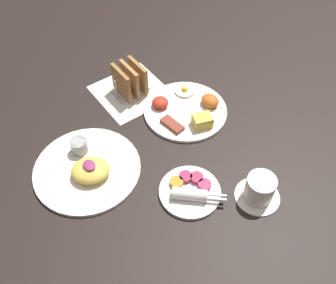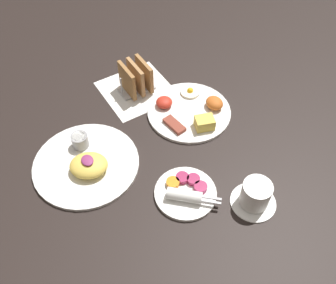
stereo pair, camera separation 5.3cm
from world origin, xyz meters
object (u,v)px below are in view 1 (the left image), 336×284
at_px(coffee_cup, 259,189).
at_px(toast_rack, 130,80).
at_px(plate_foreground, 87,168).
at_px(plate_condiments, 190,191).
at_px(plate_breakfast, 187,109).

bearing_deg(coffee_cup, toast_rack, -174.81).
distance_m(plate_foreground, coffee_cup, 0.47).
height_order(plate_condiments, plate_foreground, plate_foreground).
height_order(plate_condiments, toast_rack, toast_rack).
height_order(plate_breakfast, plate_foreground, plate_foreground).
distance_m(plate_breakfast, coffee_cup, 0.36).
bearing_deg(plate_foreground, plate_condiments, 39.22).
relative_size(plate_condiments, toast_rack, 1.46).
xyz_separation_m(plate_foreground, coffee_cup, (0.34, 0.32, 0.02)).
distance_m(plate_condiments, plate_foreground, 0.29).
relative_size(plate_condiments, coffee_cup, 1.42).
bearing_deg(plate_breakfast, plate_foreground, -87.26).
relative_size(plate_condiments, plate_foreground, 0.57).
height_order(plate_foreground, coffee_cup, coffee_cup).
relative_size(plate_breakfast, plate_condiments, 1.56).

